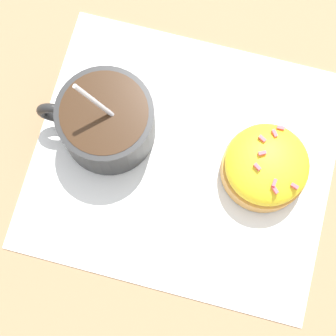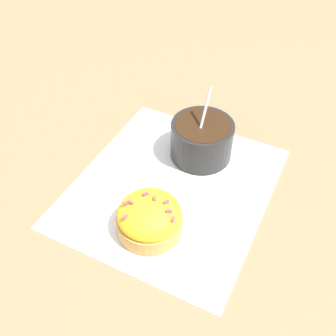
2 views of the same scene
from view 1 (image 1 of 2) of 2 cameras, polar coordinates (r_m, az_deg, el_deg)
ground_plane at (r=0.55m, az=1.56°, el=0.83°), size 3.00×3.00×0.00m
paper_napkin at (r=0.55m, az=1.56°, el=0.87°), size 0.30×0.27×0.00m
coffee_cup at (r=0.53m, az=-6.37°, el=4.77°), size 0.11×0.09×0.11m
frosted_pastry at (r=0.53m, az=9.91°, el=0.19°), size 0.08×0.08×0.05m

